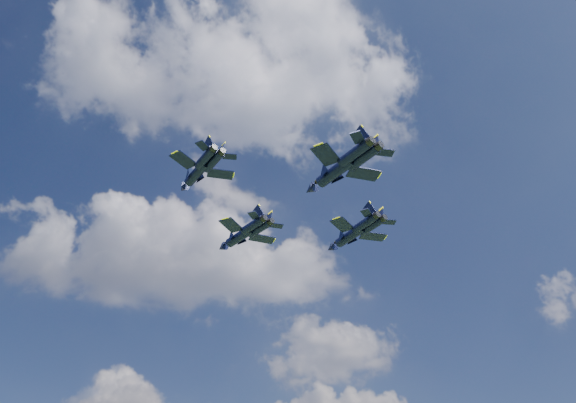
% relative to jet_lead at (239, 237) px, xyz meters
% --- Properties ---
extents(jet_lead, '(13.40, 15.39, 3.94)m').
position_rel_jet_lead_xyz_m(jet_lead, '(0.00, 0.00, 0.00)').
color(jet_lead, black).
extents(jet_left, '(10.60, 14.11, 3.45)m').
position_rel_jet_lead_xyz_m(jet_left, '(-6.63, -20.67, -0.59)').
color(jet_left, black).
extents(jet_right, '(12.51, 16.59, 4.07)m').
position_rel_jet_lead_xyz_m(jet_right, '(21.51, -0.75, 0.48)').
color(jet_right, black).
extents(jet_slot, '(13.44, 16.84, 4.19)m').
position_rel_jet_lead_xyz_m(jet_slot, '(15.48, -23.63, -1.56)').
color(jet_slot, black).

